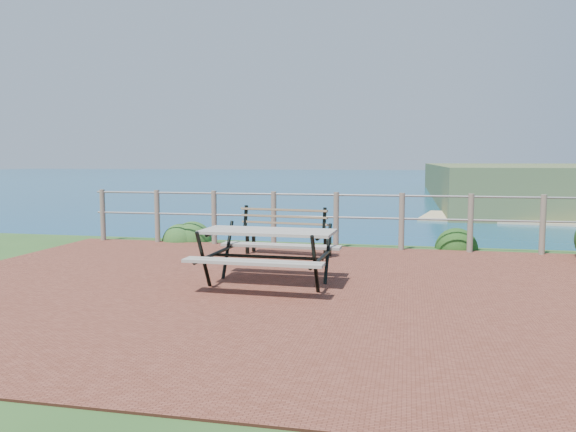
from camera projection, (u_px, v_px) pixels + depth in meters
name	position (u px, v px, depth m)	size (l,w,h in m)	color
ground	(301.00, 291.00, 6.82)	(10.00, 7.00, 0.12)	brown
ocean	(405.00, 165.00, 201.43)	(1200.00, 1200.00, 0.00)	navy
safety_railing	(336.00, 217.00, 10.03)	(9.40, 0.10, 1.00)	#6B5B4C
picnic_table	(268.00, 251.00, 7.03)	(1.67, 1.43, 0.70)	gray
park_bench	(288.00, 223.00, 9.28)	(1.50, 0.55, 0.83)	brown
shrub_lip_west	(185.00, 242.00, 10.97)	(0.83, 0.83, 0.59)	#1D4E1E
shrub_lip_east	(458.00, 249.00, 10.05)	(0.82, 0.82, 0.57)	#193A12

